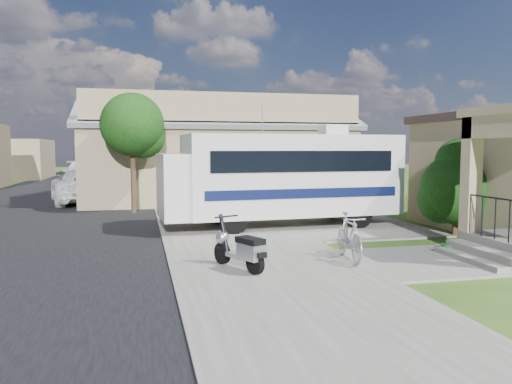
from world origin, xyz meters
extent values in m
plane|color=#224211|center=(0.00, 0.00, 0.00)|extent=(120.00, 120.00, 0.00)
cube|color=black|center=(-7.50, 10.00, 0.01)|extent=(9.00, 80.00, 0.02)
cube|color=#5D5B53|center=(-1.00, 10.00, 0.03)|extent=(4.00, 80.00, 0.06)
cube|color=#5D5B53|center=(1.50, 4.50, 0.03)|extent=(7.00, 6.00, 0.05)
cube|color=#5D5B53|center=(3.00, -1.00, 0.03)|extent=(4.00, 3.00, 0.05)
cube|color=black|center=(5.48, 2.70, 1.70)|extent=(0.04, 1.10, 1.20)
cube|color=#5D5B53|center=(3.70, -1.30, 0.16)|extent=(0.40, 2.16, 0.32)
cube|color=#5D5B53|center=(3.35, -1.30, 0.08)|extent=(0.35, 2.16, 0.16)
cube|color=#9C8C63|center=(4.08, -0.28, 1.85)|extent=(0.35, 0.35, 2.70)
cube|color=#9C8C63|center=(4.08, -1.30, 2.95)|extent=(0.35, 2.40, 0.50)
cylinder|color=black|center=(3.95, -1.30, 1.40)|extent=(0.04, 1.70, 0.04)
cube|color=brown|center=(0.00, 14.00, 1.80)|extent=(12.00, 8.00, 3.60)
cube|color=slate|center=(0.00, 12.00, 4.15)|extent=(12.50, 4.40, 1.78)
cube|color=slate|center=(0.00, 16.00, 4.15)|extent=(12.50, 4.40, 1.78)
cube|color=slate|center=(0.00, 14.00, 4.85)|extent=(12.50, 0.50, 0.22)
cube|color=brown|center=(0.00, 10.10, 4.15)|extent=(11.76, 0.20, 1.30)
cylinder|color=#2F2214|center=(-3.80, 9.00, 1.57)|extent=(0.20, 0.20, 3.15)
sphere|color=black|center=(-3.80, 9.00, 3.38)|extent=(2.40, 2.40, 2.40)
sphere|color=black|center=(-3.40, 9.20, 2.93)|extent=(1.68, 1.68, 1.68)
cylinder|color=#2F2214|center=(-3.80, 19.00, 1.65)|extent=(0.20, 0.20, 3.29)
sphere|color=black|center=(-3.80, 19.00, 3.53)|extent=(2.40, 2.40, 2.40)
sphere|color=black|center=(-3.40, 19.20, 3.06)|extent=(1.68, 1.68, 1.68)
cylinder|color=#2F2214|center=(-3.80, 28.00, 1.50)|extent=(0.20, 0.20, 3.01)
sphere|color=black|center=(-3.80, 28.00, 3.22)|extent=(2.40, 2.40, 2.40)
sphere|color=black|center=(-3.40, 28.20, 2.79)|extent=(1.68, 1.68, 1.68)
cube|color=#BABBB6|center=(1.07, 4.41, 1.66)|extent=(6.76, 2.77, 2.46)
cube|color=#BABBB6|center=(-2.61, 4.18, 1.37)|extent=(0.89, 2.29, 1.89)
cube|color=black|center=(-2.78, 4.17, 1.89)|extent=(0.18, 2.01, 0.85)
cube|color=black|center=(1.15, 3.21, 2.10)|extent=(5.62, 0.37, 0.62)
cube|color=black|center=(1.00, 5.60, 2.10)|extent=(5.62, 0.37, 0.62)
cube|color=black|center=(1.15, 3.22, 1.16)|extent=(5.95, 0.38, 0.28)
cube|color=black|center=(1.00, 5.60, 1.16)|extent=(5.95, 0.38, 0.28)
cube|color=#BABBB6|center=(2.49, 4.50, 3.06)|extent=(0.80, 0.71, 0.33)
cylinder|color=#A9A8AF|center=(0.13, 4.35, 3.36)|extent=(0.04, 0.04, 0.95)
cylinder|color=black|center=(-0.98, 3.24, 0.43)|extent=(0.77, 0.31, 0.76)
cylinder|color=black|center=(-1.11, 5.32, 0.43)|extent=(0.77, 0.31, 0.76)
cylinder|color=black|center=(2.99, 3.48, 0.43)|extent=(0.77, 0.31, 0.76)
cylinder|color=black|center=(2.86, 5.56, 0.43)|extent=(0.77, 0.31, 0.76)
cylinder|color=#2F2214|center=(5.25, 1.95, 0.41)|extent=(0.16, 0.16, 0.81)
sphere|color=black|center=(5.25, 1.95, 1.32)|extent=(2.03, 2.03, 2.03)
sphere|color=black|center=(5.66, 2.25, 1.72)|extent=(1.62, 1.62, 1.62)
sphere|color=black|center=(4.95, 2.15, 1.01)|extent=(1.42, 1.42, 1.42)
sphere|color=black|center=(5.46, 1.64, 0.91)|extent=(1.22, 1.22, 1.22)
sphere|color=black|center=(5.25, 1.95, 2.13)|extent=(1.22, 1.22, 1.22)
cylinder|color=black|center=(-1.42, -1.39, 0.28)|extent=(0.30, 0.46, 0.45)
cylinder|color=black|center=(-1.89, -0.38, 0.28)|extent=(0.30, 0.46, 0.45)
cube|color=#A9A8AF|center=(-1.64, -0.93, 0.34)|extent=(0.51, 0.64, 0.08)
cube|color=#A9A8AF|center=(-1.47, -1.30, 0.49)|extent=(0.55, 0.65, 0.30)
cube|color=black|center=(-1.49, -1.25, 0.69)|extent=(0.53, 0.68, 0.12)
cube|color=black|center=(-1.36, -1.53, 0.47)|extent=(0.25, 0.26, 0.10)
cylinder|color=black|center=(-1.86, -0.44, 0.69)|extent=(0.22, 0.35, 0.85)
sphere|color=#A9A8AF|center=(-1.89, -0.38, 0.62)|extent=(0.28, 0.28, 0.28)
sphere|color=black|center=(-1.93, -0.30, 0.62)|extent=(0.12, 0.12, 0.12)
cylinder|color=black|center=(-1.83, -0.51, 1.08)|extent=(0.52, 0.27, 0.04)
cube|color=black|center=(-1.89, -0.38, 0.41)|extent=(0.25, 0.32, 0.06)
imported|color=#A9A8AF|center=(0.85, -0.63, 0.51)|extent=(0.66, 1.73, 1.01)
imported|color=white|center=(-6.13, 13.31, 0.76)|extent=(3.52, 5.83, 1.51)
imported|color=white|center=(-6.68, 20.03, 0.88)|extent=(3.13, 6.31, 1.76)
cylinder|color=#136318|center=(3.58, -0.25, 0.09)|extent=(0.40, 0.40, 0.18)
camera|label=1|loc=(-3.54, -10.57, 2.47)|focal=35.00mm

